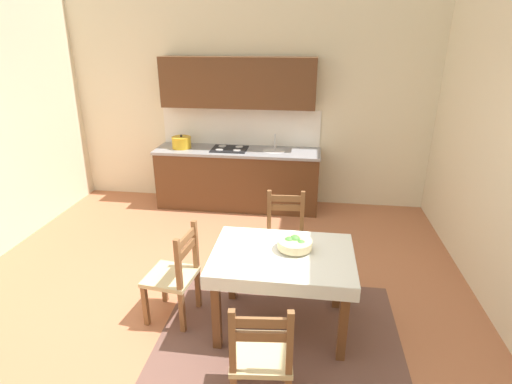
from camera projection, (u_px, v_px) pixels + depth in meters
name	position (u px, v px, depth m)	size (l,w,h in m)	color
ground_plane	(199.00, 328.00, 3.69)	(5.98, 6.70, 0.10)	#B7704C
wall_back	(249.00, 69.00, 5.80)	(5.98, 0.12, 4.03)	beige
area_rug	(280.00, 332.00, 3.57)	(2.10, 1.60, 0.01)	brown
kitchen_cabinetry	(238.00, 152.00, 5.93)	(2.44, 0.63, 2.20)	#56331C
dining_table	(282.00, 268.00, 3.44)	(1.22, 0.87, 0.75)	brown
dining_chair_kitchen_side	(285.00, 238.00, 4.30)	(0.44, 0.44, 0.93)	#D1BC89
dining_chair_tv_side	(175.00, 276.00, 3.61)	(0.47, 0.47, 0.93)	#D1BC89
dining_chair_camera_side	(261.00, 357.00, 2.71)	(0.46, 0.46, 0.93)	#D1BC89
fruit_bowl	(295.00, 244.00, 3.42)	(0.30, 0.30, 0.12)	beige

